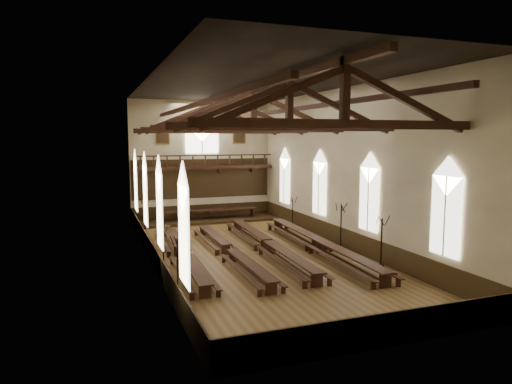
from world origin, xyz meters
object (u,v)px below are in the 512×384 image
refectory_row_c (268,243)px  dais (208,220)px  refectory_row_d (319,242)px  candelabrum_right_far (292,218)px  candelabrum_right_mid (341,235)px  candelabrum_right_near (381,251)px  candelabrum_left_mid (164,256)px  refectory_row_b (230,250)px  refectory_row_a (181,251)px  candelabrum_left_far (145,225)px  high_table (208,211)px  candelabrum_left_near (178,277)px

refectory_row_c → dais: bearing=94.8°
refectory_row_d → dais: (-3.87, 12.23, -0.48)m
candelabrum_right_far → candelabrum_right_mid: bearing=-90.0°
refectory_row_d → candelabrum_right_mid: (1.62, 0.23, 0.30)m
candelabrum_right_near → candelabrum_right_mid: (0.00, 4.21, 0.04)m
candelabrum_left_mid → refectory_row_b: bearing=15.9°
refectory_row_b → refectory_row_c: (2.61, 0.57, 0.06)m
candelabrum_left_mid → candelabrum_right_far: (11.10, 8.12, -0.01)m
dais → candelabrum_right_near: candelabrum_right_near is taller
refectory_row_a → candelabrum_left_far: size_ratio=5.09×
candelabrum_left_mid → candelabrum_left_far: (0.00, 8.50, 0.09)m
refectory_row_c → refectory_row_d: (2.93, -1.01, 0.03)m
high_table → candelabrum_left_far: 7.14m
refectory_row_c → candelabrum_right_mid: (4.55, -0.79, 0.33)m
candelabrum_left_mid → candelabrum_right_far: bearing=36.2°
candelabrum_right_mid → refectory_row_c: bearing=170.2°
refectory_row_a → refectory_row_c: 5.33m
dais → candelabrum_left_far: candelabrum_left_far is taller
candelabrum_left_near → candelabrum_right_far: bearing=47.8°
refectory_row_b → refectory_row_d: (5.55, -0.44, 0.09)m
refectory_row_a → refectory_row_d: (8.26, -1.04, 0.08)m
refectory_row_b → high_table: 11.92m
dais → refectory_row_b: bearing=-98.1°
refectory_row_c → candelabrum_left_far: 9.45m
dais → candelabrum_left_near: candelabrum_left_near is taller
refectory_row_c → candelabrum_right_mid: bearing=-9.8°
refectory_row_a → candelabrum_right_mid: candelabrum_right_mid is taller
dais → candelabrum_right_mid: size_ratio=3.93×
refectory_row_b → high_table: high_table is taller
refectory_row_b → candelabrum_left_far: size_ratio=5.03×
high_table → candelabrum_right_mid: bearing=-65.5°
candelabrum_right_mid → candelabrum_right_near: bearing=-90.0°
candelabrum_left_near → candelabrum_right_mid: candelabrum_right_mid is taller
refectory_row_c → candelabrum_left_near: 8.75m
candelabrum_right_mid → refectory_row_a: bearing=175.3°
refectory_row_b → refectory_row_c: bearing=12.3°
refectory_row_c → candelabrum_right_far: size_ratio=6.06×
candelabrum_left_near → dais: bearing=71.7°
dais → candelabrum_left_far: (-5.62, -4.41, 0.73)m
refectory_row_a → candelabrum_right_far: 11.77m
candelabrum_left_far → candelabrum_right_mid: bearing=-34.4°
dais → candelabrum_left_mid: (-5.62, -12.91, 0.64)m
high_table → candelabrum_left_near: 17.92m
refectory_row_a → candelabrum_right_near: candelabrum_right_near is taller
candelabrum_left_mid → candelabrum_left_far: 8.50m
candelabrum_right_far → candelabrum_left_far: bearing=178.0°
dais → candelabrum_left_mid: bearing=-113.5°
refectory_row_b → candelabrum_right_mid: size_ratio=4.74×
refectory_row_c → candelabrum_right_mid: size_ratio=5.01×
candelabrum_left_far → candelabrum_right_far: size_ratio=1.14×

